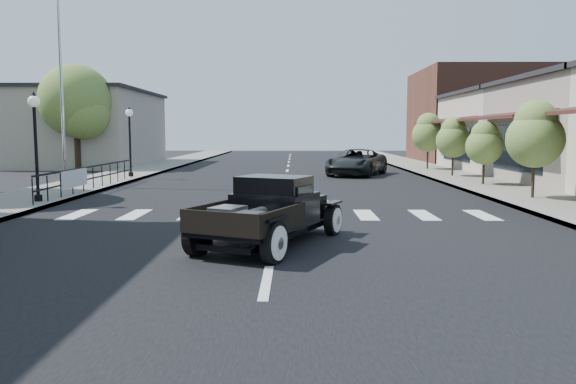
{
  "coord_description": "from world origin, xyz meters",
  "views": [
    {
      "loc": [
        0.43,
        -11.35,
        2.29
      ],
      "look_at": [
        0.29,
        0.79,
        1.0
      ],
      "focal_mm": 35.0,
      "sensor_mm": 36.0,
      "label": 1
    }
  ],
  "objects": [
    {
      "name": "ground",
      "position": [
        0.0,
        0.0,
        0.0
      ],
      "size": [
        120.0,
        120.0,
        0.0
      ],
      "primitive_type": "plane",
      "color": "black",
      "rests_on": "ground"
    },
    {
      "name": "road",
      "position": [
        0.0,
        15.0,
        0.01
      ],
      "size": [
        14.0,
        80.0,
        0.02
      ],
      "primitive_type": "cube",
      "color": "black",
      "rests_on": "ground"
    },
    {
      "name": "road_markings",
      "position": [
        0.0,
        10.0,
        0.0
      ],
      "size": [
        12.0,
        60.0,
        0.06
      ],
      "primitive_type": null,
      "color": "silver",
      "rests_on": "ground"
    },
    {
      "name": "sidewalk_left",
      "position": [
        -8.5,
        15.0,
        0.07
      ],
      "size": [
        3.0,
        80.0,
        0.15
      ],
      "primitive_type": "cube",
      "color": "gray",
      "rests_on": "ground"
    },
    {
      "name": "sidewalk_right",
      "position": [
        8.5,
        15.0,
        0.07
      ],
      "size": [
        3.0,
        80.0,
        0.15
      ],
      "primitive_type": "cube",
      "color": "gray",
      "rests_on": "ground"
    },
    {
      "name": "low_building_left",
      "position": [
        -15.0,
        28.0,
        2.5
      ],
      "size": [
        10.0,
        12.0,
        5.0
      ],
      "primitive_type": "cube",
      "color": "#A69D8B",
      "rests_on": "ground"
    },
    {
      "name": "storefront_far",
      "position": [
        15.0,
        22.0,
        2.25
      ],
      "size": [
        10.0,
        9.0,
        4.5
      ],
      "primitive_type": "cube",
      "color": "beige",
      "rests_on": "ground"
    },
    {
      "name": "far_building_right",
      "position": [
        15.5,
        32.0,
        3.5
      ],
      "size": [
        11.0,
        10.0,
        7.0
      ],
      "primitive_type": "cube",
      "color": "brown",
      "rests_on": "ground"
    },
    {
      "name": "railing",
      "position": [
        -7.3,
        10.0,
        0.65
      ],
      "size": [
        0.08,
        10.0,
        1.0
      ],
      "primitive_type": null,
      "color": "black",
      "rests_on": "sidewalk_left"
    },
    {
      "name": "banner",
      "position": [
        -7.22,
        8.0,
        0.45
      ],
      "size": [
        0.04,
        2.2,
        0.6
      ],
      "primitive_type": null,
      "color": "silver",
      "rests_on": "sidewalk_left"
    },
    {
      "name": "lamp_post_b",
      "position": [
        -7.6,
        6.0,
        1.85
      ],
      "size": [
        0.36,
        0.36,
        3.39
      ],
      "primitive_type": null,
      "color": "black",
      "rests_on": "sidewalk_left"
    },
    {
      "name": "lamp_post_c",
      "position": [
        -7.6,
        16.0,
        1.85
      ],
      "size": [
        0.36,
        0.36,
        3.39
      ],
      "primitive_type": null,
      "color": "black",
      "rests_on": "sidewalk_left"
    },
    {
      "name": "flagpole",
      "position": [
        -9.2,
        12.0,
        6.04
      ],
      "size": [
        0.12,
        0.12,
        11.78
      ],
      "primitive_type": "cylinder",
      "color": "silver",
      "rests_on": "sidewalk_left"
    },
    {
      "name": "big_tree_far",
      "position": [
        -12.5,
        22.0,
        3.15
      ],
      "size": [
        4.29,
        4.29,
        6.3
      ],
      "primitive_type": null,
      "color": "#5C7532",
      "rests_on": "ground"
    },
    {
      "name": "small_tree_b",
      "position": [
        8.3,
        7.16,
        1.69
      ],
      "size": [
        1.85,
        1.85,
        3.08
      ],
      "primitive_type": null,
      "color": "olive",
      "rests_on": "sidewalk_right"
    },
    {
      "name": "small_tree_c",
      "position": [
        8.3,
        12.04,
        1.41
      ],
      "size": [
        1.51,
        1.51,
        2.52
      ],
      "primitive_type": null,
      "color": "olive",
      "rests_on": "sidewalk_right"
    },
    {
      "name": "small_tree_d",
      "position": [
        8.3,
        16.63,
        1.55
      ],
      "size": [
        1.68,
        1.68,
        2.8
      ],
      "primitive_type": null,
      "color": "olive",
      "rests_on": "sidewalk_right"
    },
    {
      "name": "small_tree_e",
      "position": [
        8.3,
        21.9,
        1.73
      ],
      "size": [
        1.9,
        1.9,
        3.16
      ],
      "primitive_type": null,
      "color": "olive",
      "rests_on": "sidewalk_right"
    },
    {
      "name": "hotrod_pickup",
      "position": [
        -0.06,
        -0.14,
        0.72
      ],
      "size": [
        3.46,
        4.58,
        1.44
      ],
      "primitive_type": null,
      "rotation": [
        0.0,
        0.0,
        -0.42
      ],
      "color": "black",
      "rests_on": "ground"
    },
    {
      "name": "second_car",
      "position": [
        3.74,
        18.51,
        0.7
      ],
      "size": [
        4.04,
        5.53,
        1.4
      ],
      "primitive_type": "imported",
      "rotation": [
        0.0,
        0.0,
        -0.39
      ],
      "color": "black",
      "rests_on": "ground"
    }
  ]
}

